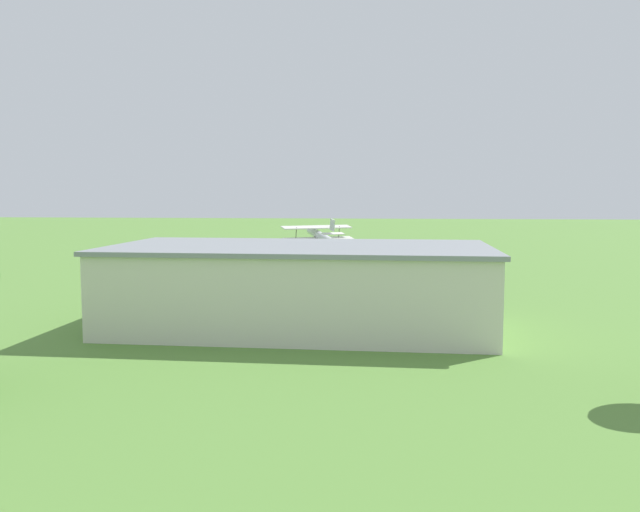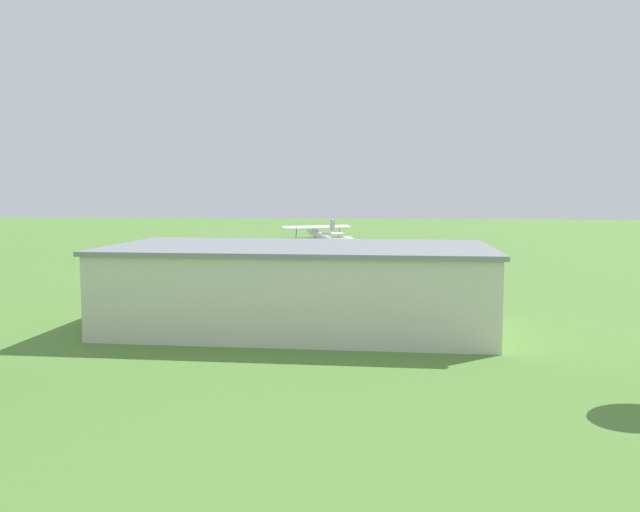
{
  "view_description": "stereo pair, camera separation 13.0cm",
  "coord_description": "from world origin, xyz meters",
  "px_view_note": "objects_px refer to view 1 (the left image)",
  "views": [
    {
      "loc": [
        -6.61,
        81.54,
        10.63
      ],
      "look_at": [
        0.3,
        11.38,
        3.82
      ],
      "focal_mm": 36.02,
      "sensor_mm": 36.0,
      "label": 1
    },
    {
      "loc": [
        -6.74,
        81.53,
        10.63
      ],
      "look_at": [
        0.3,
        11.38,
        3.82
      ],
      "focal_mm": 36.02,
      "sensor_mm": 36.0,
      "label": 2
    }
  ],
  "objects_px": {
    "car_orange": "(140,287)",
    "person_walking_on_apron": "(233,280)",
    "car_black": "(443,289)",
    "person_by_parked_cars": "(289,286)",
    "person_beside_truck": "(324,284)",
    "hangar": "(300,286)",
    "person_crossing_taxiway": "(474,292)",
    "person_watching_takeoff": "(269,282)",
    "car_blue": "(203,286)",
    "biplane": "(320,236)"
  },
  "relations": [
    {
      "from": "car_orange",
      "to": "person_beside_truck",
      "type": "bearing_deg",
      "value": -167.46
    },
    {
      "from": "car_orange",
      "to": "person_walking_on_apron",
      "type": "xyz_separation_m",
      "value": [
        -8.64,
        -5.95,
        0.01
      ]
    },
    {
      "from": "car_blue",
      "to": "hangar",
      "type": "bearing_deg",
      "value": 128.27
    },
    {
      "from": "car_orange",
      "to": "person_by_parked_cars",
      "type": "bearing_deg",
      "value": -171.83
    },
    {
      "from": "biplane",
      "to": "car_orange",
      "type": "relative_size",
      "value": 2.11
    },
    {
      "from": "car_orange",
      "to": "person_beside_truck",
      "type": "distance_m",
      "value": 19.77
    },
    {
      "from": "person_watching_takeoff",
      "to": "person_beside_truck",
      "type": "distance_m",
      "value": 6.24
    },
    {
      "from": "car_black",
      "to": "car_orange",
      "type": "height_order",
      "value": "car_orange"
    },
    {
      "from": "biplane",
      "to": "car_black",
      "type": "xyz_separation_m",
      "value": [
        -13.61,
        8.39,
        -4.97
      ]
    },
    {
      "from": "person_by_parked_cars",
      "to": "person_watching_takeoff",
      "type": "bearing_deg",
      "value": -41.39
    },
    {
      "from": "hangar",
      "to": "person_by_parked_cars",
      "type": "distance_m",
      "value": 17.67
    },
    {
      "from": "hangar",
      "to": "car_black",
      "type": "bearing_deg",
      "value": -128.07
    },
    {
      "from": "car_orange",
      "to": "person_crossing_taxiway",
      "type": "bearing_deg",
      "value": 179.79
    },
    {
      "from": "car_blue",
      "to": "person_crossing_taxiway",
      "type": "bearing_deg",
      "value": 177.58
    },
    {
      "from": "person_walking_on_apron",
      "to": "person_beside_truck",
      "type": "xyz_separation_m",
      "value": [
        -10.66,
        1.66,
        -0.02
      ]
    },
    {
      "from": "hangar",
      "to": "car_orange",
      "type": "distance_m",
      "value": 24.37
    },
    {
      "from": "person_by_parked_cars",
      "to": "person_watching_takeoff",
      "type": "height_order",
      "value": "person_watching_takeoff"
    },
    {
      "from": "car_blue",
      "to": "person_watching_takeoff",
      "type": "distance_m",
      "value": 7.41
    },
    {
      "from": "biplane",
      "to": "person_by_parked_cars",
      "type": "height_order",
      "value": "biplane"
    },
    {
      "from": "person_walking_on_apron",
      "to": "person_beside_truck",
      "type": "distance_m",
      "value": 10.79
    },
    {
      "from": "person_watching_takeoff",
      "to": "person_crossing_taxiway",
      "type": "bearing_deg",
      "value": 167.82
    },
    {
      "from": "person_crossing_taxiway",
      "to": "person_watching_takeoff",
      "type": "bearing_deg",
      "value": -12.18
    },
    {
      "from": "car_orange",
      "to": "person_watching_takeoff",
      "type": "relative_size",
      "value": 2.36
    },
    {
      "from": "biplane",
      "to": "person_beside_truck",
      "type": "bearing_deg",
      "value": 99.95
    },
    {
      "from": "person_walking_on_apron",
      "to": "car_blue",
      "type": "bearing_deg",
      "value": 66.71
    },
    {
      "from": "hangar",
      "to": "person_crossing_taxiway",
      "type": "xyz_separation_m",
      "value": [
        -15.73,
        -14.76,
        -2.47
      ]
    },
    {
      "from": "person_by_parked_cars",
      "to": "biplane",
      "type": "bearing_deg",
      "value": -109.04
    },
    {
      "from": "hangar",
      "to": "person_watching_takeoff",
      "type": "bearing_deg",
      "value": -72.71
    },
    {
      "from": "person_crossing_taxiway",
      "to": "hangar",
      "type": "bearing_deg",
      "value": 43.18
    },
    {
      "from": "car_blue",
      "to": "person_beside_truck",
      "type": "bearing_deg",
      "value": -165.82
    },
    {
      "from": "hangar",
      "to": "car_blue",
      "type": "distance_m",
      "value": 20.48
    },
    {
      "from": "hangar",
      "to": "person_beside_truck",
      "type": "height_order",
      "value": "hangar"
    },
    {
      "from": "person_walking_on_apron",
      "to": "person_crossing_taxiway",
      "type": "height_order",
      "value": "person_walking_on_apron"
    },
    {
      "from": "car_black",
      "to": "person_by_parked_cars",
      "type": "bearing_deg",
      "value": -2.8
    },
    {
      "from": "person_by_parked_cars",
      "to": "hangar",
      "type": "bearing_deg",
      "value": 101.3
    },
    {
      "from": "hangar",
      "to": "person_beside_truck",
      "type": "bearing_deg",
      "value": -90.52
    },
    {
      "from": "hangar",
      "to": "person_crossing_taxiway",
      "type": "bearing_deg",
      "value": -136.82
    },
    {
      "from": "hangar",
      "to": "car_black",
      "type": "relative_size",
      "value": 7.23
    },
    {
      "from": "hangar",
      "to": "person_beside_truck",
      "type": "xyz_separation_m",
      "value": [
        -0.17,
        -19.18,
        -2.48
      ]
    },
    {
      "from": "car_black",
      "to": "person_crossing_taxiway",
      "type": "height_order",
      "value": "person_crossing_taxiway"
    },
    {
      "from": "hangar",
      "to": "car_blue",
      "type": "bearing_deg",
      "value": -51.73
    },
    {
      "from": "biplane",
      "to": "person_crossing_taxiway",
      "type": "distance_m",
      "value": 19.93
    },
    {
      "from": "car_orange",
      "to": "person_walking_on_apron",
      "type": "height_order",
      "value": "person_walking_on_apron"
    },
    {
      "from": "person_watching_takeoff",
      "to": "car_blue",
      "type": "bearing_deg",
      "value": 28.26
    },
    {
      "from": "car_black",
      "to": "person_crossing_taxiway",
      "type": "xyz_separation_m",
      "value": [
        -2.92,
        1.59,
        0.04
      ]
    },
    {
      "from": "car_black",
      "to": "person_crossing_taxiway",
      "type": "bearing_deg",
      "value": 151.48
    },
    {
      "from": "person_by_parked_cars",
      "to": "car_orange",
      "type": "bearing_deg",
      "value": 8.17
    },
    {
      "from": "person_by_parked_cars",
      "to": "person_beside_truck",
      "type": "relative_size",
      "value": 0.94
    },
    {
      "from": "car_blue",
      "to": "person_beside_truck",
      "type": "distance_m",
      "value": 13.16
    },
    {
      "from": "car_blue",
      "to": "car_orange",
      "type": "distance_m",
      "value": 6.63
    }
  ]
}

